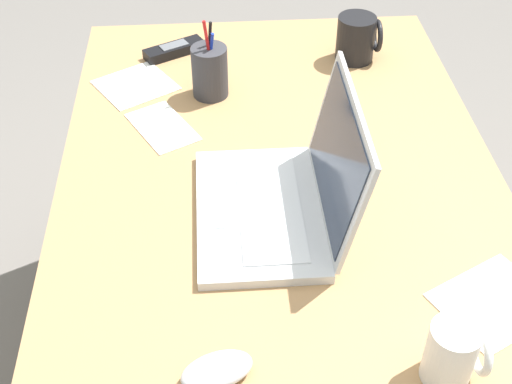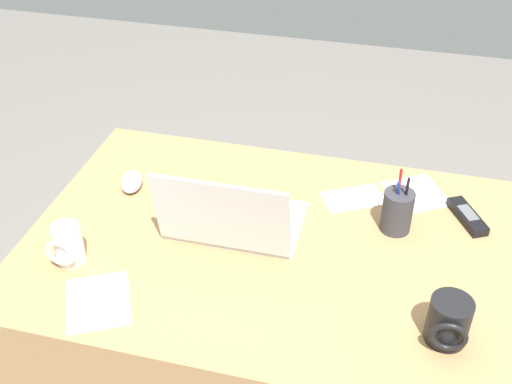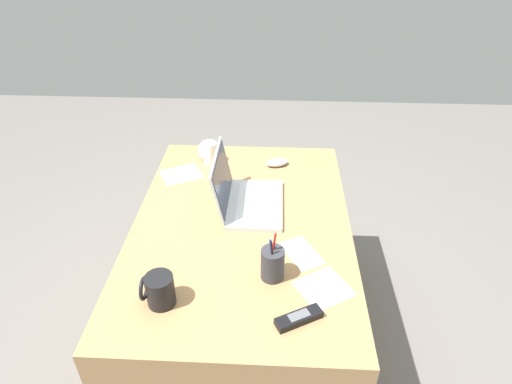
% 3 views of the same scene
% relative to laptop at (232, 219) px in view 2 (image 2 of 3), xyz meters
% --- Properties ---
extents(desk, '(1.26, 0.85, 0.71)m').
position_rel_laptop_xyz_m(desk, '(-0.11, 0.00, -0.40)').
color(desk, '#A87C4F').
rests_on(desk, ground).
extents(laptop, '(0.34, 0.27, 0.23)m').
position_rel_laptop_xyz_m(laptop, '(0.00, 0.00, 0.00)').
color(laptop, silver).
rests_on(laptop, desk).
extents(computer_mouse, '(0.09, 0.12, 0.03)m').
position_rel_laptop_xyz_m(computer_mouse, '(0.33, -0.13, -0.03)').
color(computer_mouse, silver).
rests_on(computer_mouse, desk).
extents(coffee_mug_white, '(0.09, 0.10, 0.11)m').
position_rel_laptop_xyz_m(coffee_mug_white, '(-0.53, 0.23, 0.01)').
color(coffee_mug_white, black).
rests_on(coffee_mug_white, desk).
extents(coffee_mug_tall, '(0.07, 0.08, 0.10)m').
position_rel_laptop_xyz_m(coffee_mug_tall, '(0.35, 0.20, 0.00)').
color(coffee_mug_tall, white).
rests_on(coffee_mug_tall, desk).
extents(cordless_phone, '(0.11, 0.15, 0.03)m').
position_rel_laptop_xyz_m(cordless_phone, '(-0.58, -0.20, -0.04)').
color(cordless_phone, black).
rests_on(cordless_phone, desk).
extents(pen_holder, '(0.08, 0.08, 0.18)m').
position_rel_laptop_xyz_m(pen_holder, '(-0.40, -0.12, 0.01)').
color(pen_holder, '#333338').
rests_on(pen_holder, desk).
extents(paper_note_near_laptop, '(0.19, 0.17, 0.00)m').
position_rel_laptop_xyz_m(paper_note_near_laptop, '(-0.28, -0.22, -0.05)').
color(paper_note_near_laptop, white).
rests_on(paper_note_near_laptop, desk).
extents(paper_note_left, '(0.21, 0.21, 0.00)m').
position_rel_laptop_xyz_m(paper_note_left, '(-0.45, -0.29, -0.05)').
color(paper_note_left, white).
rests_on(paper_note_left, desk).
extents(paper_note_right, '(0.20, 0.22, 0.00)m').
position_rel_laptop_xyz_m(paper_note_right, '(0.23, 0.31, -0.05)').
color(paper_note_right, white).
rests_on(paper_note_right, desk).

